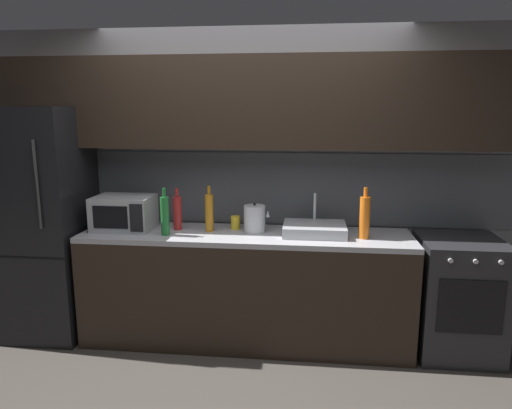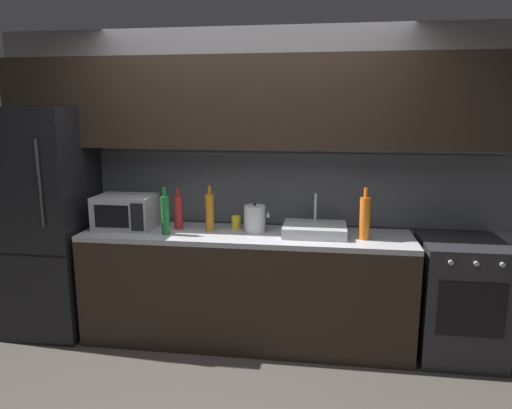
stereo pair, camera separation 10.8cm
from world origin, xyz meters
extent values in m
plane|color=#3D3833|center=(0.00, 0.00, 0.00)|extent=(10.00, 10.00, 0.00)
cube|color=slate|center=(0.00, 1.30, 1.25)|extent=(4.31, 0.10, 2.50)
cube|color=#4C4F54|center=(0.00, 1.25, 1.20)|extent=(4.31, 0.01, 0.60)
cube|color=black|center=(0.00, 1.08, 1.90)|extent=(3.97, 0.34, 0.70)
cube|color=black|center=(0.00, 0.90, 0.43)|extent=(2.57, 0.60, 0.86)
cube|color=#9E9EA3|center=(0.00, 0.90, 0.88)|extent=(2.57, 0.60, 0.04)
cube|color=black|center=(-1.67, 0.90, 0.93)|extent=(0.68, 0.66, 1.87)
cube|color=black|center=(-1.67, 0.57, 0.75)|extent=(0.67, 0.00, 0.01)
cylinder|color=#333333|center=(-1.48, 0.55, 1.31)|extent=(0.02, 0.02, 0.65)
cube|color=#232326|center=(1.63, 0.90, 0.45)|extent=(0.60, 0.60, 0.90)
cube|color=black|center=(1.63, 0.60, 0.50)|extent=(0.45, 0.01, 0.40)
cylinder|color=#B2B2B7|center=(1.46, 0.59, 0.83)|extent=(0.03, 0.02, 0.03)
cylinder|color=#B2B2B7|center=(1.63, 0.59, 0.83)|extent=(0.03, 0.02, 0.03)
cylinder|color=#B2B2B7|center=(1.79, 0.59, 0.83)|extent=(0.03, 0.02, 0.03)
cube|color=#A8AAAF|center=(-0.99, 0.92, 1.04)|extent=(0.46, 0.34, 0.27)
cube|color=black|center=(-1.03, 0.75, 1.04)|extent=(0.28, 0.01, 0.18)
cube|color=black|center=(-0.82, 0.75, 1.04)|extent=(0.10, 0.01, 0.22)
cube|color=#ADAFB5|center=(0.54, 0.93, 0.94)|extent=(0.48, 0.38, 0.08)
cylinder|color=silver|center=(0.54, 1.06, 1.09)|extent=(0.02, 0.02, 0.22)
cylinder|color=#B7BABF|center=(0.07, 0.95, 1.01)|extent=(0.17, 0.17, 0.21)
sphere|color=black|center=(0.07, 0.95, 1.12)|extent=(0.02, 0.02, 0.02)
cone|color=#B7BABF|center=(0.17, 0.95, 1.05)|extent=(0.03, 0.03, 0.05)
cylinder|color=#1E6B2D|center=(-0.60, 0.78, 1.05)|extent=(0.06, 0.06, 0.30)
cylinder|color=#1E6B2D|center=(-0.60, 0.78, 1.23)|extent=(0.02, 0.02, 0.07)
cylinder|color=orange|center=(0.90, 0.85, 1.06)|extent=(0.08, 0.08, 0.32)
cylinder|color=orange|center=(0.90, 0.85, 1.25)|extent=(0.03, 0.03, 0.07)
cylinder|color=#A82323|center=(-0.56, 0.96, 1.03)|extent=(0.07, 0.07, 0.27)
cylinder|color=#A82323|center=(-0.56, 0.96, 1.20)|extent=(0.03, 0.03, 0.07)
cylinder|color=#B27019|center=(-0.29, 0.93, 1.05)|extent=(0.07, 0.07, 0.29)
cylinder|color=#B27019|center=(-0.29, 0.93, 1.23)|extent=(0.03, 0.03, 0.07)
cylinder|color=gold|center=(-0.10, 1.02, 0.95)|extent=(0.08, 0.08, 0.11)
camera|label=1|loc=(0.48, -2.62, 1.84)|focal=32.98mm
camera|label=2|loc=(0.59, -2.61, 1.84)|focal=32.98mm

